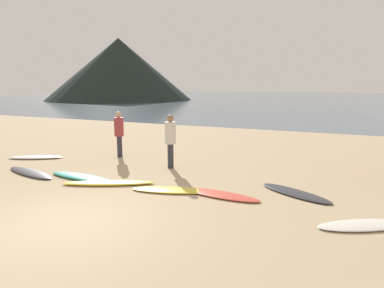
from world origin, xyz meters
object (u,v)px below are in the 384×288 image
at_px(surfboard_3, 108,183).
at_px(surfboard_7, 363,225).
at_px(person_1, 170,137).
at_px(surfboard_0, 36,157).
at_px(surfboard_4, 171,190).
at_px(surfboard_1, 30,172).
at_px(surfboard_5, 221,195).
at_px(surfboard_2, 81,177).
at_px(person_2, 119,130).
at_px(surfboard_6, 295,193).

bearing_deg(surfboard_3, surfboard_7, -28.17).
bearing_deg(person_1, surfboard_0, 141.86).
xyz_separation_m(surfboard_4, person_1, (-1.17, 2.21, 1.03)).
height_order(surfboard_1, surfboard_7, surfboard_1).
height_order(surfboard_0, surfboard_5, surfboard_0).
height_order(surfboard_2, surfboard_7, surfboard_2).
xyz_separation_m(surfboard_2, person_2, (-0.78, 2.98, 1.00)).
height_order(surfboard_0, surfboard_3, surfboard_3).
height_order(surfboard_2, surfboard_4, surfboard_2).
bearing_deg(surfboard_3, person_1, 46.66).
bearing_deg(surfboard_0, surfboard_3, -45.92).
bearing_deg(surfboard_0, surfboard_2, -49.08).
relative_size(surfboard_4, person_1, 1.15).
height_order(surfboard_4, person_2, person_2).
xyz_separation_m(surfboard_3, surfboard_7, (6.46, -0.20, -0.02)).
bearing_deg(person_2, surfboard_2, 156.67).
bearing_deg(surfboard_5, surfboard_4, -166.11).
relative_size(surfboard_1, surfboard_5, 1.13).
height_order(surfboard_5, surfboard_7, surfboard_5).
xyz_separation_m(surfboard_2, surfboard_5, (4.38, 0.23, -0.01)).
bearing_deg(surfboard_6, surfboard_3, -137.07).
xyz_separation_m(surfboard_1, person_1, (3.74, 2.50, 1.03)).
xyz_separation_m(surfboard_2, surfboard_3, (1.14, -0.16, -0.00)).
height_order(surfboard_6, person_1, person_1).
relative_size(surfboard_1, surfboard_6, 1.15).
bearing_deg(surfboard_1, surfboard_7, 12.60).
xyz_separation_m(surfboard_5, person_1, (-2.52, 2.01, 1.04)).
height_order(surfboard_0, surfboard_1, surfboard_0).
bearing_deg(surfboard_5, surfboard_2, -171.69).
relative_size(surfboard_7, person_2, 1.07).
distance_m(surfboard_2, surfboard_5, 4.39).
relative_size(surfboard_2, surfboard_3, 0.92).
bearing_deg(surfboard_6, surfboard_5, -123.38).
xyz_separation_m(surfboard_3, person_1, (0.73, 2.40, 1.02)).
xyz_separation_m(surfboard_5, surfboard_6, (1.71, 0.93, -0.00)).
xyz_separation_m(surfboard_4, person_2, (-3.81, 2.95, 1.01)).
distance_m(surfboard_5, surfboard_7, 3.27).
relative_size(surfboard_2, surfboard_7, 1.25).
bearing_deg(surfboard_7, surfboard_3, 147.10).
relative_size(surfboard_0, surfboard_1, 0.85).
bearing_deg(surfboard_2, surfboard_7, 0.45).
height_order(surfboard_0, surfboard_2, surfboard_2).
height_order(surfboard_0, surfboard_4, surfboard_0).
distance_m(surfboard_2, surfboard_6, 6.20).
distance_m(surfboard_4, surfboard_5, 1.36).
bearing_deg(surfboard_3, surfboard_5, -19.62).
xyz_separation_m(surfboard_6, person_1, (-4.22, 1.08, 1.04)).
bearing_deg(surfboard_7, surfboard_6, 103.82).
height_order(surfboard_1, person_1, person_1).
bearing_deg(person_2, surfboard_0, 81.35).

